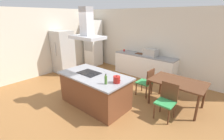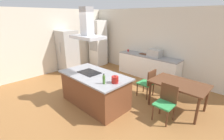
{
  "view_description": "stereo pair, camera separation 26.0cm",
  "coord_description": "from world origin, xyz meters",
  "px_view_note": "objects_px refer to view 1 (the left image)",
  "views": [
    {
      "loc": [
        2.96,
        -2.7,
        2.43
      ],
      "look_at": [
        0.29,
        0.4,
        1.0
      ],
      "focal_mm": 25.22,
      "sensor_mm": 36.0,
      "label": 1
    },
    {
      "loc": [
        3.15,
        -2.52,
        2.43
      ],
      "look_at": [
        0.29,
        0.4,
        1.0
      ],
      "focal_mm": 25.22,
      "sensor_mm": 36.0,
      "label": 2
    }
  ],
  "objects_px": {
    "coffee_mug_red": "(124,50)",
    "chair_at_left_end": "(147,81)",
    "refrigerator": "(63,52)",
    "cutting_board": "(140,54)",
    "dining_table": "(178,84)",
    "chair_facing_island": "(167,99)",
    "range_hood": "(87,29)",
    "olive_oil_bottle": "(106,80)",
    "cooktop": "(89,73)",
    "countertop_microwave": "(151,53)",
    "wall_oven_stack": "(93,43)",
    "tea_kettle": "(117,80)"
  },
  "relations": [
    {
      "from": "chair_facing_island",
      "to": "refrigerator",
      "type": "bearing_deg",
      "value": 177.4
    },
    {
      "from": "range_hood",
      "to": "olive_oil_bottle",
      "type": "bearing_deg",
      "value": -15.02
    },
    {
      "from": "coffee_mug_red",
      "to": "countertop_microwave",
      "type": "bearing_deg",
      "value": -0.65
    },
    {
      "from": "tea_kettle",
      "to": "dining_table",
      "type": "bearing_deg",
      "value": 55.62
    },
    {
      "from": "cooktop",
      "to": "olive_oil_bottle",
      "type": "distance_m",
      "value": 0.89
    },
    {
      "from": "refrigerator",
      "to": "dining_table",
      "type": "distance_m",
      "value": 4.78
    },
    {
      "from": "cooktop",
      "to": "olive_oil_bottle",
      "type": "bearing_deg",
      "value": -15.02
    },
    {
      "from": "tea_kettle",
      "to": "chair_facing_island",
      "type": "xyz_separation_m",
      "value": [
        0.97,
        0.76,
        -0.48
      ]
    },
    {
      "from": "chair_at_left_end",
      "to": "chair_facing_island",
      "type": "bearing_deg",
      "value": -36.01
    },
    {
      "from": "dining_table",
      "to": "chair_at_left_end",
      "type": "height_order",
      "value": "chair_at_left_end"
    },
    {
      "from": "dining_table",
      "to": "chair_facing_island",
      "type": "relative_size",
      "value": 1.57
    },
    {
      "from": "cooktop",
      "to": "cutting_board",
      "type": "height_order",
      "value": "cutting_board"
    },
    {
      "from": "countertop_microwave",
      "to": "coffee_mug_red",
      "type": "bearing_deg",
      "value": 179.35
    },
    {
      "from": "coffee_mug_red",
      "to": "chair_at_left_end",
      "type": "relative_size",
      "value": 0.1
    },
    {
      "from": "wall_oven_stack",
      "to": "chair_facing_island",
      "type": "distance_m",
      "value": 5.08
    },
    {
      "from": "coffee_mug_red",
      "to": "cutting_board",
      "type": "relative_size",
      "value": 0.26
    },
    {
      "from": "coffee_mug_red",
      "to": "dining_table",
      "type": "distance_m",
      "value": 3.28
    },
    {
      "from": "countertop_microwave",
      "to": "cutting_board",
      "type": "height_order",
      "value": "countertop_microwave"
    },
    {
      "from": "refrigerator",
      "to": "chair_at_left_end",
      "type": "height_order",
      "value": "refrigerator"
    },
    {
      "from": "range_hood",
      "to": "cutting_board",
      "type": "bearing_deg",
      "value": 92.81
    },
    {
      "from": "coffee_mug_red",
      "to": "chair_at_left_end",
      "type": "height_order",
      "value": "coffee_mug_red"
    },
    {
      "from": "wall_oven_stack",
      "to": "dining_table",
      "type": "distance_m",
      "value": 4.85
    },
    {
      "from": "cooktop",
      "to": "range_hood",
      "type": "bearing_deg",
      "value": 0.0
    },
    {
      "from": "olive_oil_bottle",
      "to": "range_hood",
      "type": "distance_m",
      "value": 1.41
    },
    {
      "from": "countertop_microwave",
      "to": "chair_at_left_end",
      "type": "xyz_separation_m",
      "value": [
        0.69,
        -1.47,
        -0.53
      ]
    },
    {
      "from": "olive_oil_bottle",
      "to": "cutting_board",
      "type": "bearing_deg",
      "value": 107.51
    },
    {
      "from": "cooktop",
      "to": "olive_oil_bottle",
      "type": "relative_size",
      "value": 2.4
    },
    {
      "from": "cooktop",
      "to": "wall_oven_stack",
      "type": "distance_m",
      "value": 3.78
    },
    {
      "from": "olive_oil_bottle",
      "to": "wall_oven_stack",
      "type": "height_order",
      "value": "wall_oven_stack"
    },
    {
      "from": "olive_oil_bottle",
      "to": "chair_facing_island",
      "type": "height_order",
      "value": "olive_oil_bottle"
    },
    {
      "from": "chair_at_left_end",
      "to": "wall_oven_stack",
      "type": "bearing_deg",
      "value": 161.81
    },
    {
      "from": "olive_oil_bottle",
      "to": "chair_at_left_end",
      "type": "bearing_deg",
      "value": 82.67
    },
    {
      "from": "olive_oil_bottle",
      "to": "chair_facing_island",
      "type": "bearing_deg",
      "value": 40.9
    },
    {
      "from": "countertop_microwave",
      "to": "coffee_mug_red",
      "type": "height_order",
      "value": "countertop_microwave"
    },
    {
      "from": "olive_oil_bottle",
      "to": "refrigerator",
      "type": "distance_m",
      "value": 3.82
    },
    {
      "from": "cutting_board",
      "to": "dining_table",
      "type": "distance_m",
      "value": 2.62
    },
    {
      "from": "dining_table",
      "to": "cooktop",
      "type": "bearing_deg",
      "value": -144.48
    },
    {
      "from": "dining_table",
      "to": "range_hood",
      "type": "height_order",
      "value": "range_hood"
    },
    {
      "from": "chair_facing_island",
      "to": "chair_at_left_end",
      "type": "bearing_deg",
      "value": 143.99
    },
    {
      "from": "cutting_board",
      "to": "chair_at_left_end",
      "type": "relative_size",
      "value": 0.38
    },
    {
      "from": "tea_kettle",
      "to": "wall_oven_stack",
      "type": "distance_m",
      "value": 4.55
    },
    {
      "from": "chair_facing_island",
      "to": "chair_at_left_end",
      "type": "distance_m",
      "value": 1.13
    },
    {
      "from": "wall_oven_stack",
      "to": "refrigerator",
      "type": "xyz_separation_m",
      "value": [
        -0.08,
        -1.68,
        -0.19
      ]
    },
    {
      "from": "chair_facing_island",
      "to": "range_hood",
      "type": "height_order",
      "value": "range_hood"
    },
    {
      "from": "countertop_microwave",
      "to": "range_hood",
      "type": "xyz_separation_m",
      "value": [
        -0.38,
        -2.88,
        1.06
      ]
    },
    {
      "from": "olive_oil_bottle",
      "to": "dining_table",
      "type": "distance_m",
      "value": 2.02
    },
    {
      "from": "countertop_microwave",
      "to": "refrigerator",
      "type": "height_order",
      "value": "refrigerator"
    },
    {
      "from": "wall_oven_stack",
      "to": "range_hood",
      "type": "xyz_separation_m",
      "value": [
        2.69,
        -2.65,
        1.0
      ]
    },
    {
      "from": "dining_table",
      "to": "chair_at_left_end",
      "type": "bearing_deg",
      "value": 180.0
    },
    {
      "from": "cooktop",
      "to": "dining_table",
      "type": "bearing_deg",
      "value": 35.52
    }
  ]
}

